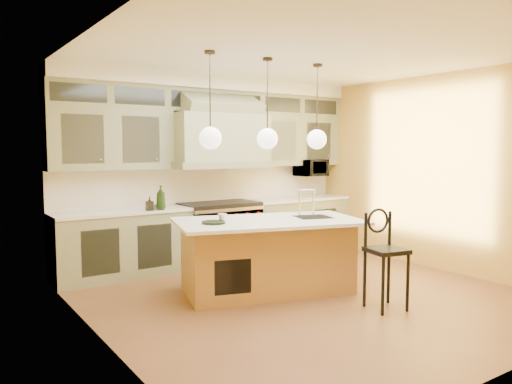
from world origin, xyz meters
TOP-DOWN VIEW (x-y plane):
  - floor at (0.00, 0.00)m, footprint 5.00×5.00m
  - ceiling at (0.00, 0.00)m, footprint 5.00×5.00m
  - wall_back at (0.00, 2.50)m, footprint 5.00×0.00m
  - wall_left at (-2.50, 0.00)m, footprint 0.00×5.00m
  - wall_right at (2.50, 0.00)m, footprint 0.00×5.00m
  - back_cabinetry at (0.00, 2.23)m, footprint 5.00×0.77m
  - range at (0.00, 2.14)m, footprint 1.20×0.74m
  - kitchen_island at (-0.28, 0.45)m, footprint 2.52×1.80m
  - counter_stool at (0.43, -0.83)m, footprint 0.46×0.46m
  - microwave at (1.95, 2.25)m, footprint 0.54×0.37m
  - oil_bottle_a at (-1.07, 1.92)m, footprint 0.15×0.15m
  - oil_bottle_b at (-1.24, 1.92)m, footprint 0.09×0.09m
  - fruit_bowl at (-1.06, 2.15)m, footprint 0.30×0.30m
  - cup at (-0.86, 0.56)m, footprint 0.12×0.12m
  - pendant_left at (-1.08, 0.45)m, footprint 0.26×0.26m
  - pendant_center at (-0.28, 0.45)m, footprint 0.26×0.26m
  - pendant_right at (0.52, 0.45)m, footprint 0.26×0.26m

SIDE VIEW (x-z plane):
  - floor at x=0.00m, z-range 0.00..0.00m
  - kitchen_island at x=-0.28m, z-range -0.20..1.15m
  - range at x=0.00m, z-range 0.01..0.97m
  - counter_stool at x=0.43m, z-range 0.08..1.20m
  - cup at x=-0.86m, z-range 0.92..1.02m
  - fruit_bowl at x=-1.06m, z-range 0.94..1.01m
  - oil_bottle_b at x=-1.24m, z-range 0.94..1.13m
  - oil_bottle_a at x=-1.07m, z-range 0.94..1.28m
  - back_cabinetry at x=0.00m, z-range -0.02..2.88m
  - microwave at x=1.95m, z-range 1.30..1.60m
  - wall_back at x=0.00m, z-range -1.05..3.95m
  - wall_left at x=-2.50m, z-range -1.05..3.95m
  - wall_right at x=2.50m, z-range -1.05..3.95m
  - pendant_left at x=-1.08m, z-range 1.39..2.50m
  - pendant_center at x=-0.28m, z-range 1.39..2.50m
  - pendant_right at x=0.52m, z-range 1.39..2.50m
  - ceiling at x=0.00m, z-range 2.90..2.90m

